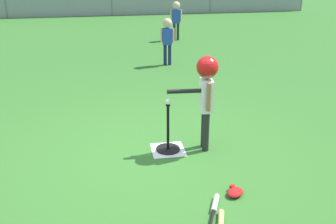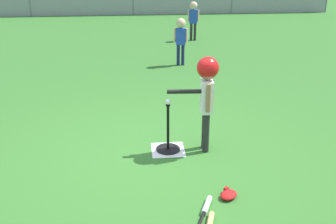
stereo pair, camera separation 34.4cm
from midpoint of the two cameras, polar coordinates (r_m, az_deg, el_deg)
The scene contains 11 objects.
ground_plane at distance 5.35m, azimuth -4.74°, elevation -6.17°, with size 60.00×60.00×0.00m, color #336B28.
home_plate at distance 5.49m, azimuth -1.81°, elevation -5.32°, with size 0.44×0.44×0.01m, color white.
batting_tee at distance 5.44m, azimuth -1.82°, elevation -4.40°, with size 0.32×0.32×0.65m.
baseball_on_tee at distance 5.20m, azimuth -1.90°, elevation 1.41°, with size 0.07×0.07×0.07m, color white.
batter_child at distance 5.19m, azimuth 3.49°, elevation 3.88°, with size 0.65×0.36×1.28m.
fielder_near_left at distance 9.32m, azimuth -1.17°, elevation 10.68°, with size 0.31×0.21×1.07m.
fielder_deep_left at distance 11.97m, azimuth 0.31°, elevation 13.35°, with size 0.32×0.22×1.10m.
spare_bat_silver at distance 4.34m, azimuth 4.20°, elevation -13.14°, with size 0.27×0.55×0.06m.
spare_bat_wood at distance 4.12m, azimuth 4.94°, elevation -15.35°, with size 0.23×0.55×0.06m.
glove_near_bats at distance 4.58m, azimuth 7.19°, elevation -11.10°, with size 0.27×0.27×0.07m.
outfield_fence at distance 16.74m, azimuth -8.50°, elevation 15.30°, with size 16.06×0.06×1.15m.
Camera 1 is at (-0.50, -4.68, 2.53)m, focal length 43.56 mm.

